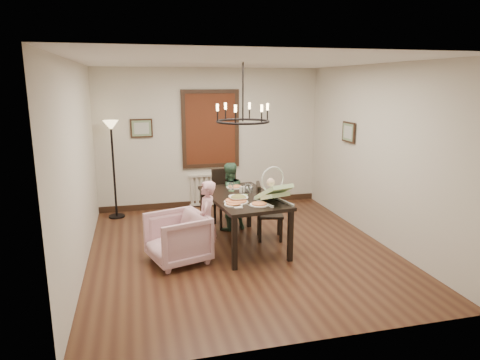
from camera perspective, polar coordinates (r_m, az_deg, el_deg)
name	(u,v)px	position (r m, az deg, el deg)	size (l,w,h in m)	color
room_shell	(235,156)	(6.64, -0.72, 3.22)	(4.51, 5.00, 2.81)	#502F1B
dining_table	(243,201)	(6.61, 0.36, -2.88)	(1.15, 1.82, 0.81)	black
chair_far	(227,198)	(7.58, -1.68, -2.44)	(0.45, 0.45, 1.02)	black
chair_right	(270,211)	(6.98, 4.00, -4.17)	(0.41, 0.41, 0.94)	black
armchair	(178,238)	(6.19, -8.32, -7.67)	(0.77, 0.79, 0.71)	#D09FAE
elderly_woman	(207,227)	(6.21, -4.46, -6.26)	(0.35, 0.23, 0.96)	pink
seated_man	(229,202)	(7.41, -1.49, -2.96)	(0.48, 0.37, 0.98)	#345840
baby_bouncer	(274,191)	(6.19, 4.51, -1.42)	(0.41, 0.56, 0.37)	#C1ECA2
salad_bowl	(238,198)	(6.31, -0.22, -2.44)	(0.34, 0.34, 0.08)	white
pizza_platter	(236,201)	(6.23, -0.53, -2.84)	(0.35, 0.35, 0.04)	tan
drinking_glass	(250,189)	(6.72, 1.38, -1.17)	(0.08, 0.08, 0.15)	silver
window_blinds	(211,129)	(8.64, -3.94, 6.79)	(1.00, 0.03, 1.40)	#5B1F12
radiator	(211,189)	(8.88, -3.84, -1.24)	(0.92, 0.12, 0.62)	silver
picture_back	(142,128)	(8.51, -13.00, 6.74)	(0.42, 0.03, 0.36)	black
picture_right	(349,132)	(7.88, 14.28, 6.20)	(0.42, 0.03, 0.36)	black
floor_lamp	(114,171)	(8.32, -16.47, 1.17)	(0.30, 0.30, 1.80)	black
chandelier	(243,121)	(6.38, 0.38, 7.82)	(0.80, 0.80, 0.04)	black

